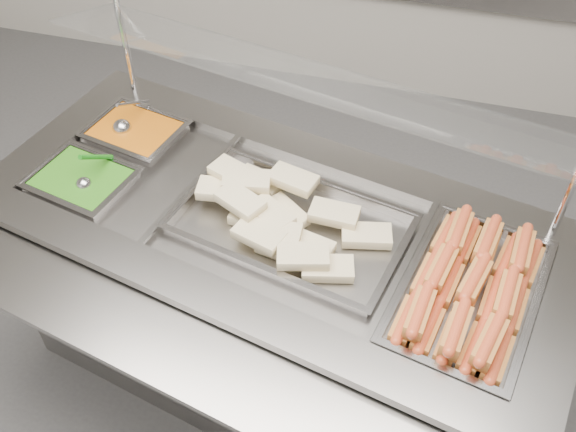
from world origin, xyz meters
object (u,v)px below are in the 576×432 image
(steam_counter, at_px, (276,302))
(ladle, at_px, (123,127))
(sneeze_guard, at_px, (308,81))
(pan_hotdogs, at_px, (467,299))
(serving_spoon, at_px, (86,180))
(pan_wraps, at_px, (291,228))

(steam_counter, height_order, ladle, ladle)
(sneeze_guard, distance_m, pan_hotdogs, 0.75)
(steam_counter, height_order, pan_hotdogs, pan_hotdogs)
(steam_counter, bearing_deg, sneeze_guard, 77.83)
(sneeze_guard, bearing_deg, ladle, 175.15)
(steam_counter, xyz_separation_m, serving_spoon, (-0.61, -0.02, 0.44))
(pan_hotdogs, bearing_deg, ladle, 162.13)
(steam_counter, bearing_deg, ladle, 157.03)
(pan_hotdogs, distance_m, ladle, 1.26)
(pan_wraps, bearing_deg, sneeze_guard, 93.17)
(pan_wraps, bearing_deg, steam_counter, 167.83)
(steam_counter, height_order, sneeze_guard, sneeze_guard)
(steam_counter, relative_size, pan_hotdogs, 3.30)
(sneeze_guard, bearing_deg, pan_hotdogs, -31.45)
(ladle, bearing_deg, sneeze_guard, -4.85)
(steam_counter, distance_m, serving_spoon, 0.75)
(pan_hotdogs, relative_size, pan_wraps, 0.81)
(steam_counter, xyz_separation_m, ladle, (-0.62, 0.26, 0.44))
(serving_spoon, bearing_deg, pan_hotdogs, -5.28)
(pan_hotdogs, distance_m, pan_wraps, 0.54)
(ladle, bearing_deg, pan_wraps, -22.12)
(pan_wraps, bearing_deg, serving_spoon, -179.65)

